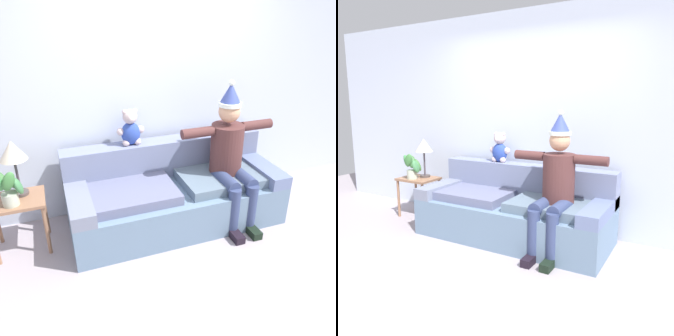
% 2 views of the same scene
% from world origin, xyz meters
% --- Properties ---
extents(ground_plane, '(10.00, 10.00, 0.00)m').
position_xyz_m(ground_plane, '(0.00, 0.00, 0.00)').
color(ground_plane, '#A398A0').
extents(back_wall, '(7.00, 0.10, 2.70)m').
position_xyz_m(back_wall, '(0.00, 1.55, 1.35)').
color(back_wall, silver).
rests_on(back_wall, ground_plane).
extents(couch, '(2.22, 0.92, 0.84)m').
position_xyz_m(couch, '(0.00, 1.02, 0.32)').
color(couch, slate).
rests_on(couch, ground_plane).
extents(person_seated, '(1.02, 0.77, 1.51)m').
position_xyz_m(person_seated, '(0.56, 0.85, 0.76)').
color(person_seated, '#522D2C').
rests_on(person_seated, ground_plane).
extents(teddy_bear, '(0.29, 0.17, 0.38)m').
position_xyz_m(teddy_bear, '(-0.37, 1.30, 1.01)').
color(teddy_bear, '#2C46A3').
rests_on(teddy_bear, couch).
extents(side_table, '(0.51, 0.40, 0.55)m').
position_xyz_m(side_table, '(-1.55, 1.05, 0.45)').
color(side_table, '#906449').
rests_on(side_table, ground_plane).
extents(table_lamp, '(0.24, 0.24, 0.54)m').
position_xyz_m(table_lamp, '(-1.50, 1.13, 0.97)').
color(table_lamp, '#473D3B').
rests_on(table_lamp, side_table).
extents(potted_plant, '(0.27, 0.26, 0.38)m').
position_xyz_m(potted_plant, '(-1.57, 0.96, 0.72)').
color(potted_plant, '#B3BAA5').
rests_on(potted_plant, side_table).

